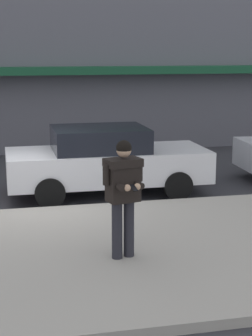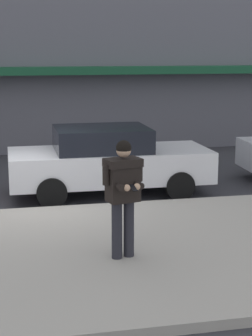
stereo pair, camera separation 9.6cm
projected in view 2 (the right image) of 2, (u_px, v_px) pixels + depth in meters
ground_plane at (28, 211)px, 11.44m from camera, size 80.00×80.00×0.00m
sidewalk at (100, 253)px, 8.90m from camera, size 32.00×5.30×0.14m
curb_paint_line at (77, 208)px, 11.69m from camera, size 28.00×0.12×0.01m
parked_sedan_mid at (108, 160)px, 12.67m from camera, size 4.51×1.94×1.54m
man_texting_on_phone at (123, 186)px, 8.31m from camera, size 0.63×0.64×1.81m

